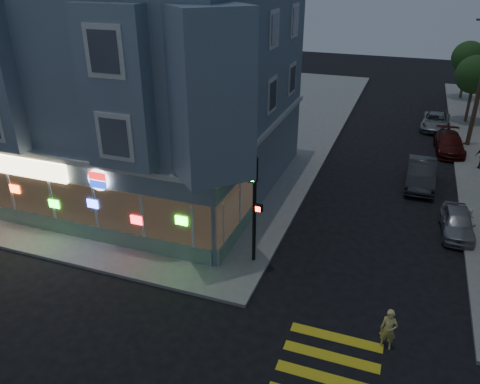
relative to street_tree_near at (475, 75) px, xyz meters
The scene contains 12 objects.
ground 32.62m from the street_tree_near, 112.13° to the right, with size 120.00×120.00×0.00m, color black.
sidewalk_nw 26.91m from the street_tree_near, 164.76° to the right, with size 33.00×42.00×0.15m, color gray.
corner_building 26.39m from the street_tree_near, 133.75° to the right, with size 14.60×14.60×11.40m.
street_tree_near is the anchor object (origin of this frame).
street_tree_far 8.00m from the street_tree_near, 90.00° to the left, with size 3.00×3.00×5.30m.
running_child 28.66m from the street_tree_near, 98.16° to the right, with size 0.56×0.37×1.53m, color #EAD777.
parked_car_a 19.64m from the street_tree_near, 94.44° to the right, with size 1.44×3.57×1.22m, color #9EA0A5.
parked_car_b 14.82m from the street_tree_near, 103.06° to the right, with size 1.58×4.52×1.49m, color #323437.
parked_car_c 8.49m from the street_tree_near, 101.06° to the right, with size 1.79×4.41×1.28m, color #4F1512.
parked_car_d 4.78m from the street_tree_near, 133.84° to the right, with size 2.00×4.33×1.20m, color #92989B.
traffic_signal 27.00m from the street_tree_near, 111.44° to the right, with size 0.58×0.54×4.86m.
fire_hydrant 18.55m from the street_tree_near, 92.83° to the right, with size 0.45×0.26×0.78m.
Camera 1 is at (7.65, -11.20, 11.74)m, focal length 35.00 mm.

